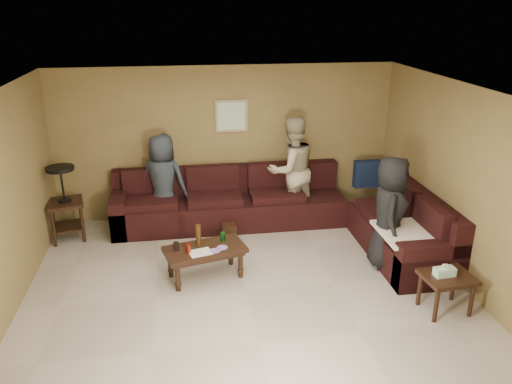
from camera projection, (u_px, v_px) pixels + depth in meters
room at (246, 166)px, 5.72m from camera, size 5.60×5.50×2.50m
sectional_sofa at (285, 215)px, 7.71m from camera, size 4.65×2.90×0.97m
coffee_table at (205, 252)px, 6.50m from camera, size 1.13×0.76×0.71m
end_table_left at (65, 202)px, 7.48m from camera, size 0.61×0.61×1.16m
side_table_right at (447, 280)px, 5.77m from camera, size 0.61×0.51×0.62m
waste_bin at (229, 232)px, 7.61m from camera, size 0.23×0.23×0.26m
wall_art at (232, 116)px, 8.00m from camera, size 0.52×0.04×0.52m
person_left at (163, 182)px, 7.83m from camera, size 0.88×0.73×1.54m
person_middle at (291, 170)px, 8.05m from camera, size 1.01×0.89×1.75m
person_right at (389, 213)px, 6.66m from camera, size 0.73×0.89×1.56m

